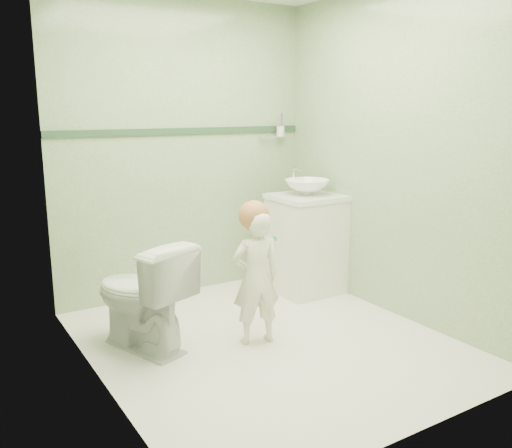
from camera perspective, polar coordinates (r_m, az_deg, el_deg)
ground at (r=3.72m, az=1.25°, el=-12.25°), size 2.50×2.50×0.00m
room_shell at (r=3.40m, az=1.35°, el=6.47°), size 2.50×2.54×2.40m
trim_stripe at (r=4.48m, az=-7.51°, el=9.66°), size 2.20×0.02×0.05m
vanity at (r=4.59m, az=5.26°, el=-2.24°), size 0.52×0.50×0.80m
counter at (r=4.50m, az=5.36°, el=2.82°), size 0.54×0.52×0.04m
basin at (r=4.49m, az=5.39°, el=3.87°), size 0.37×0.37×0.13m
faucet at (r=4.63m, az=4.01°, el=5.14°), size 0.03×0.13×0.18m
cup_holder at (r=4.87m, az=2.51°, el=9.69°), size 0.26×0.07×0.21m
toilet at (r=3.57m, az=-11.97°, el=-7.32°), size 0.62×0.80×0.72m
toddler at (r=3.56m, az=-0.01°, el=-5.68°), size 0.36×0.28×0.89m
hair_cap at (r=3.48m, az=-0.23°, el=0.89°), size 0.20×0.20×0.20m
teal_toothbrush at (r=3.40m, az=1.89°, el=-1.48°), size 0.11×0.14×0.08m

